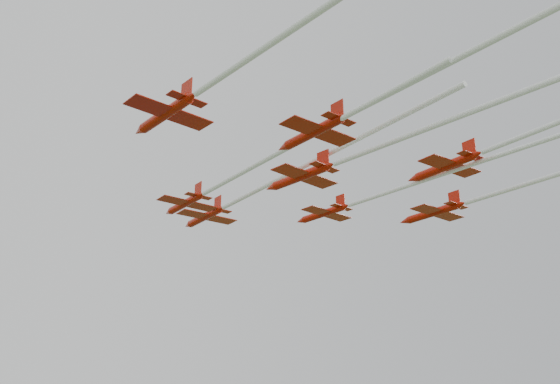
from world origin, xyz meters
name	(u,v)px	position (x,y,z in m)	size (l,w,h in m)	color
jet_lead	(251,193)	(1.38, 8.33, 60.21)	(14.88, 57.08, 2.87)	#BE1605
jet_row2_left	(233,178)	(-6.21, -4.28, 56.70)	(13.49, 48.54, 2.41)	#BE1605
jet_row2_right	(423,181)	(19.36, -7.86, 59.35)	(22.46, 64.97, 2.60)	#BE1605
jet_row3_left	(242,62)	(-12.72, -23.43, 59.97)	(19.04, 55.36, 2.84)	#BE1605
jet_row3_mid	(418,132)	(8.02, -21.76, 57.99)	(24.19, 63.95, 2.79)	#BE1605
jet_row3_right	(493,194)	(29.44, -9.88, 58.33)	(14.99, 47.32, 2.80)	#BE1605
jet_row4_left	(389,94)	(-0.68, -28.91, 56.80)	(14.19, 45.17, 2.51)	#BE1605
jet_row4_right	(510,141)	(21.43, -21.49, 59.71)	(13.00, 45.82, 2.78)	#BE1605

